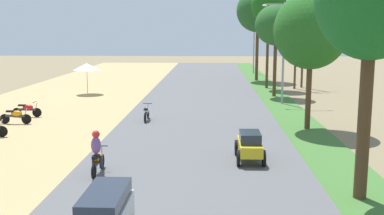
# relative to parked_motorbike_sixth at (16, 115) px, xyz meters

# --- Properties ---
(parked_motorbike_sixth) EXTENTS (1.80, 0.54, 0.94)m
(parked_motorbike_sixth) POSITION_rel_parked_motorbike_sixth_xyz_m (0.00, 0.00, 0.00)
(parked_motorbike_sixth) COLOR black
(parked_motorbike_sixth) RESTS_ON dirt_shoulder
(parked_motorbike_seventh) EXTENTS (1.80, 0.54, 0.94)m
(parked_motorbike_seventh) POSITION_rel_parked_motorbike_sixth_xyz_m (-0.18, 2.08, 0.00)
(parked_motorbike_seventh) COLOR black
(parked_motorbike_seventh) RESTS_ON dirt_shoulder
(vendor_umbrella) EXTENTS (2.20, 2.20, 2.52)m
(vendor_umbrella) POSITION_rel_parked_motorbike_sixth_xyz_m (0.79, 12.31, 1.75)
(vendor_umbrella) COLOR #99999E
(vendor_umbrella) RESTS_ON dirt_shoulder
(median_tree_third) EXTENTS (3.87, 3.87, 7.24)m
(median_tree_third) POSITION_rel_parked_motorbike_sixth_xyz_m (16.14, -0.60, 4.70)
(median_tree_third) COLOR #4C351E
(median_tree_third) RESTS_ON median_strip
(median_tree_fourth) EXTENTS (3.29, 3.29, 7.19)m
(median_tree_fourth) POSITION_rel_parked_motorbike_sixth_xyz_m (16.00, 11.69, 5.08)
(median_tree_fourth) COLOR #4C351E
(median_tree_fourth) RESTS_ON median_strip
(median_tree_fifth) EXTENTS (3.09, 3.09, 9.32)m
(median_tree_fifth) POSITION_rel_parked_motorbike_sixth_xyz_m (16.01, 16.91, 6.92)
(median_tree_fifth) COLOR #4C351E
(median_tree_fifth) RESTS_ON median_strip
(median_tree_sixth) EXTENTS (4.37, 4.37, 9.29)m
(median_tree_sixth) POSITION_rel_parked_motorbike_sixth_xyz_m (15.69, 23.27, 6.61)
(median_tree_sixth) COLOR #4C351E
(median_tree_sixth) RESTS_ON median_strip
(streetlamp_near) EXTENTS (3.16, 0.20, 7.13)m
(streetlamp_near) POSITION_rel_parked_motorbike_sixth_xyz_m (16.07, 7.99, 3.66)
(streetlamp_near) COLOR gray
(streetlamp_near) RESTS_ON median_strip
(streetlamp_mid) EXTENTS (3.16, 0.20, 8.44)m
(streetlamp_mid) POSITION_rel_parked_motorbike_sixth_xyz_m (16.07, 31.22, 4.33)
(streetlamp_mid) COLOR gray
(streetlamp_mid) RESTS_ON median_strip
(utility_pole_near) EXTENTS (1.80, 0.20, 8.56)m
(utility_pole_near) POSITION_rel_parked_motorbike_sixth_xyz_m (19.35, 17.91, 3.92)
(utility_pole_near) COLOR brown
(utility_pole_near) RESTS_ON ground
(utility_pole_far) EXTENTS (1.80, 0.20, 8.19)m
(utility_pole_far) POSITION_rel_parked_motorbike_sixth_xyz_m (18.53, 16.94, 3.73)
(utility_pole_far) COLOR brown
(utility_pole_far) RESTS_ON ground
(car_sedan_yellow) EXTENTS (1.10, 2.26, 1.19)m
(car_sedan_yellow) POSITION_rel_parked_motorbike_sixth_xyz_m (12.55, -6.94, 0.19)
(car_sedan_yellow) COLOR gold
(car_sedan_yellow) RESTS_ON road_strip
(motorbike_foreground_rider) EXTENTS (0.54, 1.80, 1.66)m
(motorbike_foreground_rider) POSITION_rel_parked_motorbike_sixth_xyz_m (6.84, -8.97, 0.30)
(motorbike_foreground_rider) COLOR black
(motorbike_foreground_rider) RESTS_ON road_strip
(motorbike_ahead_second) EXTENTS (0.54, 1.80, 0.94)m
(motorbike_ahead_second) POSITION_rel_parked_motorbike_sixth_xyz_m (7.23, 1.23, 0.02)
(motorbike_ahead_second) COLOR black
(motorbike_ahead_second) RESTS_ON road_strip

